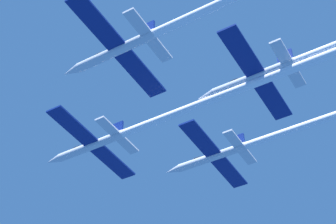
% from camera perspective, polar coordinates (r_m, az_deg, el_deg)
% --- Properties ---
extents(jet_lead, '(15.43, 47.90, 2.56)m').
position_cam_1_polar(jet_lead, '(62.28, 1.98, 0.31)').
color(jet_lead, silver).
extents(jet_left_wing, '(15.43, 45.65, 2.56)m').
position_cam_1_polar(jet_left_wing, '(53.60, 5.82, 11.24)').
color(jet_left_wing, silver).
extents(jet_right_wing, '(15.43, 49.24, 2.56)m').
position_cam_1_polar(jet_right_wing, '(67.80, 15.15, -0.92)').
color(jet_right_wing, silver).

